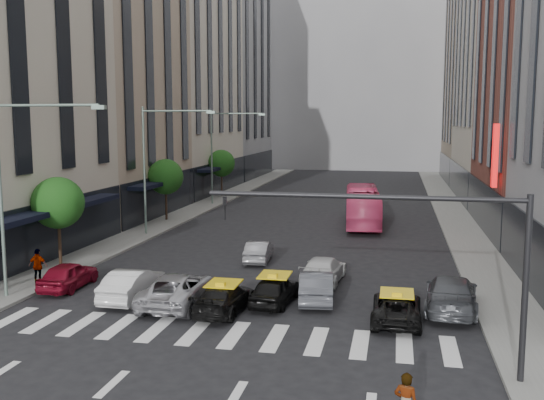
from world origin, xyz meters
The scene contains 30 objects.
ground centered at (0.00, 0.00, 0.00)m, with size 160.00×160.00×0.00m, color black.
sidewalk_left centered at (-11.50, 30.00, 0.07)m, with size 3.00×96.00×0.15m, color slate.
sidewalk_right centered at (11.50, 30.00, 0.07)m, with size 3.00×96.00×0.15m, color slate.
building_left_b centered at (-17.00, 28.00, 12.00)m, with size 8.00×16.00×24.00m, color tan.
building_left_c centered at (-17.00, 46.00, 18.00)m, with size 8.00×20.00×36.00m, color beige.
building_left_d centered at (-17.00, 65.00, 15.00)m, with size 8.00×18.00×30.00m, color gray.
building_right_c centered at (17.00, 46.00, 20.00)m, with size 8.00×20.00×40.00m, color beige.
building_right_d centered at (17.00, 65.00, 14.00)m, with size 8.00×18.00×28.00m, color tan.
building_far centered at (0.00, 85.00, 18.00)m, with size 30.00×10.00×36.00m, color gray.
tree_near centered at (-11.80, 10.00, 3.65)m, with size 2.88×2.88×4.95m.
tree_mid centered at (-11.80, 26.00, 3.65)m, with size 2.88×2.88×4.95m.
tree_far centered at (-11.80, 42.00, 3.65)m, with size 2.88×2.88×4.95m.
streetlamp_near centered at (-10.04, 4.00, 5.90)m, with size 5.38×0.25×9.00m.
streetlamp_mid centered at (-10.04, 20.00, 5.90)m, with size 5.38×0.25×9.00m.
streetlamp_far centered at (-10.04, 36.00, 5.90)m, with size 5.38×0.25×9.00m.
traffic_signal centered at (7.69, -1.00, 4.47)m, with size 10.10×0.20×6.00m.
liberty_sign centered at (12.60, 20.00, 6.00)m, with size 0.30×0.70×4.00m.
car_red centered at (-9.07, 6.15, 0.67)m, with size 1.58×3.94×1.34m, color maroon.
car_white_front centered at (-5.20, 5.07, 0.72)m, with size 1.53×4.39×1.45m, color silver.
car_silver centered at (-2.90, 4.72, 0.73)m, with size 2.42×5.24×1.46m, color #A9A9AF.
taxi_left centered at (-0.56, 4.11, 0.63)m, with size 1.76×4.32×1.25m, color black.
taxi_center centered at (1.34, 5.70, 0.66)m, with size 1.55×3.86×1.32m, color black.
car_grey_mid centered at (3.11, 6.57, 0.70)m, with size 1.48×4.25×1.40m, color #47494F.
taxi_right centered at (6.70, 4.36, 0.59)m, with size 1.96×4.24×1.18m, color black.
car_grey_curb centered at (9.01, 6.29, 0.77)m, with size 2.16×5.31×1.54m, color #404247.
car_row2_left centered at (-1.21, 13.64, 0.61)m, with size 1.30×3.73×1.23m, color gray.
car_row2_right centered at (3.03, 9.83, 0.66)m, with size 1.86×4.56×1.32m, color silver.
bus centered at (4.01, 27.45, 1.49)m, with size 2.51×10.72×2.99m, color #DC4070.
rider centered at (6.94, -5.36, 1.84)m, with size 0.62×0.41×1.70m, color gray.
pedestrian_far centered at (-10.80, 6.30, 1.01)m, with size 1.01×0.42×1.72m, color gray.
Camera 1 is at (6.55, -20.14, 8.19)m, focal length 40.00 mm.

